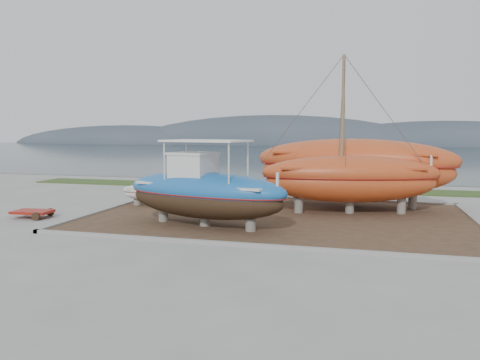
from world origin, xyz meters
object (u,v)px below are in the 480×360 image
(white_dinghy, at_px, (157,195))
(orange_sailboat, at_px, (351,135))
(orange_bare_hull, at_px, (353,173))
(red_trailer, at_px, (33,214))
(blue_caique, at_px, (204,183))

(white_dinghy, distance_m, orange_sailboat, 11.06)
(orange_bare_hull, bearing_deg, red_trailer, -145.51)
(orange_bare_hull, distance_m, red_trailer, 16.88)
(blue_caique, xyz_separation_m, orange_bare_hull, (6.12, 7.50, -0.07))
(white_dinghy, xyz_separation_m, orange_sailboat, (10.53, 0.37, 3.36))
(red_trailer, bearing_deg, orange_sailboat, 13.63)
(blue_caique, height_order, orange_sailboat, orange_sailboat)
(white_dinghy, bearing_deg, orange_sailboat, -3.08)
(red_trailer, bearing_deg, orange_bare_hull, 21.80)
(blue_caique, distance_m, orange_sailboat, 8.12)
(blue_caique, distance_m, red_trailer, 9.02)
(blue_caique, relative_size, orange_sailboat, 0.88)
(blue_caique, xyz_separation_m, orange_sailboat, (6.08, 4.97, 2.07))
(blue_caique, bearing_deg, orange_sailboat, 52.06)
(orange_sailboat, relative_size, orange_bare_hull, 0.81)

